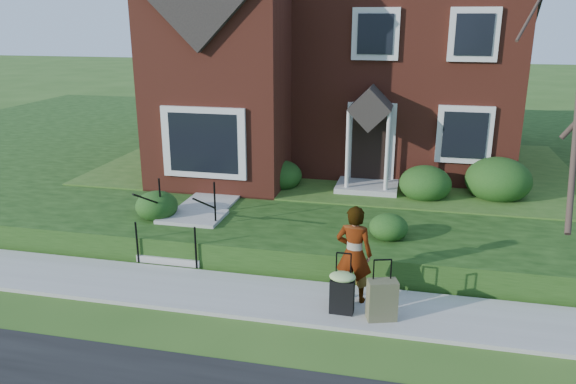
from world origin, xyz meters
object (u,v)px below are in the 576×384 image
(woman, at_px, (354,254))
(suitcase_olive, at_px, (382,300))
(front_steps, at_px, (185,230))
(suitcase_black, at_px, (342,290))

(woman, height_order, suitcase_olive, woman)
(front_steps, xyz_separation_m, woman, (3.93, -1.62, 0.51))
(front_steps, height_order, suitcase_black, front_steps)
(woman, distance_m, suitcase_olive, 0.97)
(woman, relative_size, suitcase_black, 1.63)
(suitcase_black, bearing_deg, front_steps, 151.87)
(suitcase_black, xyz_separation_m, suitcase_olive, (0.69, -0.07, -0.07))
(front_steps, relative_size, woman, 1.12)
(front_steps, height_order, woman, woman)
(woman, height_order, suitcase_black, woman)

